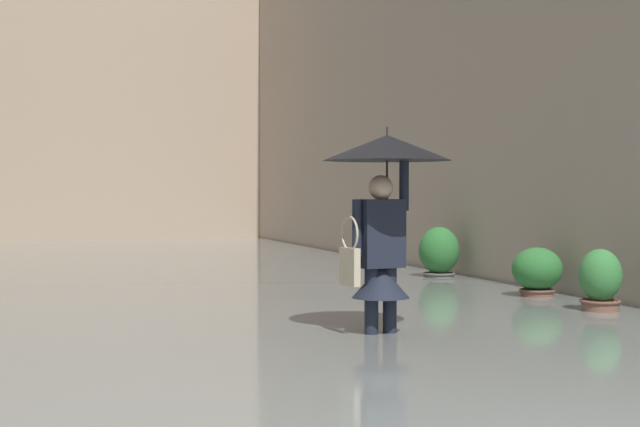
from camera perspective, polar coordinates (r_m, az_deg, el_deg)
ground_plane at (r=13.87m, az=-8.68°, el=-4.64°), size 60.00×60.00×0.00m
flood_water at (r=13.86m, az=-8.68°, el=-4.20°), size 8.97×28.03×0.22m
building_facade_left at (r=15.66m, az=9.97°, el=11.80°), size 2.04×26.03×8.58m
building_facade_far at (r=26.10m, az=-13.03°, el=12.13°), size 11.77×1.80×12.70m
person_wading at (r=8.28m, az=3.81°, el=1.28°), size 1.11×1.11×1.99m
potted_plant_mid_left at (r=13.88m, az=7.05°, el=-2.53°), size 0.58×0.58×0.93m
potted_plant_near_left at (r=10.28m, az=16.25°, el=-4.28°), size 0.44×0.44×0.85m
potted_plant_far_left at (r=11.50m, az=12.72°, el=-3.61°), size 0.59×0.59×0.79m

